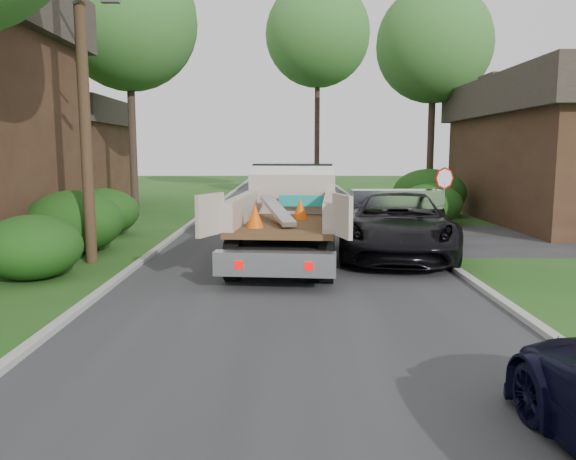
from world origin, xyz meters
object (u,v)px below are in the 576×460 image
(flatbed_truck, at_px, (291,206))
(black_pickup, at_px, (398,224))
(stop_sign, at_px, (444,188))
(utility_pole, at_px, (83,68))
(house_left_far, at_px, (51,151))
(tree_left_far, at_px, (128,21))
(tree_center_far, at_px, (318,35))
(tree_right_far, at_px, (434,45))

(flatbed_truck, relative_size, black_pickup, 1.09)
(stop_sign, xyz_separation_m, flatbed_truck, (-5.24, -3.00, -0.34))
(utility_pole, relative_size, house_left_far, 1.32)
(tree_left_far, bearing_deg, utility_pole, -80.46)
(house_left_far, relative_size, flatbed_truck, 1.05)
(utility_pole, distance_m, black_pickup, 9.61)
(utility_pole, relative_size, tree_center_far, 0.68)
(stop_sign, bearing_deg, flatbed_truck, -150.23)
(utility_pole, xyz_separation_m, black_pickup, (8.55, 1.07, -4.25))
(stop_sign, bearing_deg, tree_right_far, 78.19)
(tree_left_far, relative_size, flatbed_truck, 1.69)
(stop_sign, relative_size, black_pickup, 0.37)
(tree_right_far, bearing_deg, house_left_far, 174.56)
(black_pickup, bearing_deg, tree_center_far, 102.52)
(tree_right_far, relative_size, black_pickup, 1.73)
(house_left_far, bearing_deg, tree_left_far, -39.81)
(black_pickup, bearing_deg, tree_right_far, 82.35)
(tree_left_far, xyz_separation_m, tree_right_far, (15.00, 3.00, -0.50))
(stop_sign, height_order, tree_right_far, tree_right_far)
(utility_pole, bearing_deg, flatbed_truck, 10.64)
(house_left_far, distance_m, flatbed_truck, 20.97)
(utility_pole, distance_m, flatbed_truck, 6.68)
(black_pickup, bearing_deg, flatbed_truck, -169.17)
(house_left_far, xyz_separation_m, flatbed_truck, (13.46, -16.00, -1.61))
(tree_left_far, distance_m, tree_center_far, 16.22)
(utility_pole, xyz_separation_m, tree_right_far, (12.98, 15.02, 3.31))
(tree_right_far, relative_size, tree_center_far, 0.79)
(stop_sign, relative_size, tree_left_far, 0.20)
(stop_sign, relative_size, tree_right_far, 0.22)
(tree_center_far, relative_size, flatbed_truck, 2.03)
(stop_sign, distance_m, tree_center_far, 23.15)
(stop_sign, distance_m, tree_right_far, 13.08)
(house_left_far, bearing_deg, black_pickup, -43.90)
(tree_left_far, relative_size, black_pickup, 1.84)
(utility_pole, relative_size, black_pickup, 1.51)
(stop_sign, bearing_deg, black_pickup, -125.78)
(utility_pole, relative_size, tree_right_far, 0.87)
(utility_pole, xyz_separation_m, house_left_far, (-8.02, 17.02, -2.12))
(house_left_far, bearing_deg, tree_center_far, 27.30)
(stop_sign, height_order, house_left_far, house_left_far)
(stop_sign, bearing_deg, utility_pole, -159.38)
(stop_sign, height_order, tree_center_far, tree_center_far)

